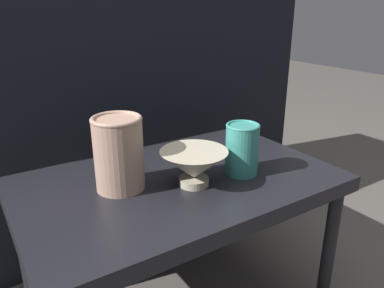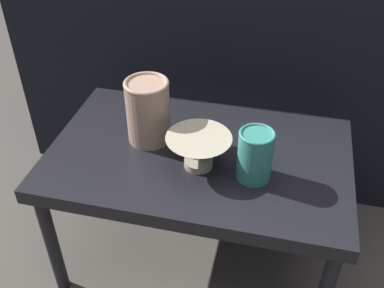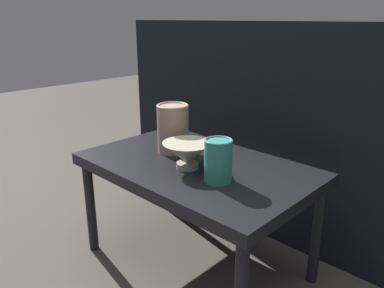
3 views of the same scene
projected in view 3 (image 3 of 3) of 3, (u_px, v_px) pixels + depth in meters
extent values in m
plane|color=#4C4742|center=(196.00, 263.00, 1.41)|extent=(8.00, 8.00, 0.00)
cube|color=black|center=(196.00, 168.00, 1.29)|extent=(0.79, 0.50, 0.04)
cylinder|color=black|center=(91.00, 208.00, 1.44)|extent=(0.04, 0.04, 0.37)
cylinder|color=black|center=(171.00, 176.00, 1.73)|extent=(0.04, 0.04, 0.37)
cylinder|color=black|center=(317.00, 235.00, 1.26)|extent=(0.04, 0.04, 0.37)
cube|color=black|center=(287.00, 122.00, 1.67)|extent=(1.47, 0.50, 0.87)
cylinder|color=#B2A88E|center=(187.00, 165.00, 1.23)|extent=(0.07, 0.07, 0.02)
cone|color=#B2A88E|center=(187.00, 153.00, 1.22)|extent=(0.16, 0.16, 0.07)
cylinder|color=tan|center=(173.00, 129.00, 1.36)|extent=(0.11, 0.11, 0.17)
torus|color=tan|center=(173.00, 106.00, 1.34)|extent=(0.12, 0.12, 0.01)
cylinder|color=teal|center=(218.00, 161.00, 1.12)|extent=(0.08, 0.08, 0.13)
torus|color=teal|center=(219.00, 141.00, 1.10)|extent=(0.09, 0.09, 0.01)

